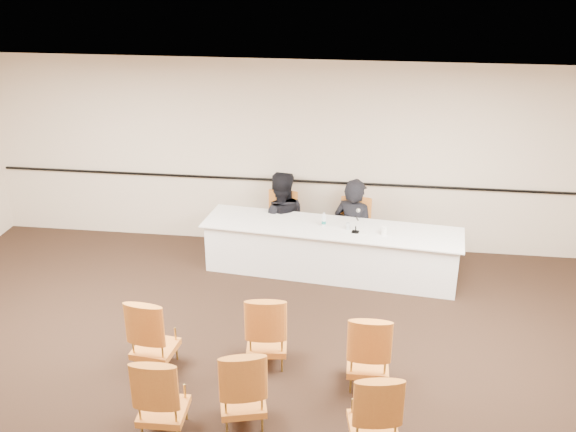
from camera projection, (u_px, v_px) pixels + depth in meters
The scene contains 20 objects.
floor at pixel (252, 400), 7.01m from camera, with size 10.00×10.00×0.00m, color black.
ceiling at pixel (244, 135), 5.81m from camera, with size 10.00×10.00×0.00m, color white.
wall_back at pixel (296, 156), 10.05m from camera, with size 10.00×0.04×3.00m, color beige.
wall_rail at pixel (296, 181), 10.17m from camera, with size 9.80×0.04×0.03m, color black.
panel_table at pixel (330, 250), 9.52m from camera, with size 3.79×0.87×0.76m, color white, non-canonical shape.
panelist_main at pixel (353, 236), 9.96m from camera, with size 0.69×0.45×1.88m, color black.
panelist_main_chair at pixel (353, 231), 9.93m from camera, with size 0.50×0.50×0.95m, color #C55823, non-canonical shape.
panelist_second at pixel (280, 225), 10.19m from camera, with size 0.87×0.68×1.79m, color black.
panelist_second_chair at pixel (280, 223), 10.18m from camera, with size 0.50×0.50×0.95m, color #C55823, non-canonical shape.
papers at pixel (359, 231), 9.24m from camera, with size 0.30×0.22×0.00m, color white.
microphone at pixel (356, 223), 9.13m from camera, with size 0.11×0.22×0.31m, color black, non-canonical shape.
water_bottle at pixel (324, 219), 9.36m from camera, with size 0.06×0.06×0.21m, color #188780, non-canonical shape.
drinking_glass at pixel (348, 226), 9.27m from camera, with size 0.06×0.06×0.10m, color silver.
coffee_cup at pixel (384, 231), 9.09m from camera, with size 0.09×0.09×0.14m, color white.
aud_chair_front_left at pixel (154, 332), 7.37m from camera, with size 0.50×0.50×0.95m, color #C55823, non-canonical shape.
aud_chair_front_mid at pixel (267, 328), 7.45m from camera, with size 0.50×0.50×0.95m, color #C55823, non-canonical shape.
aud_chair_front_right at pixel (369, 348), 7.08m from camera, with size 0.50×0.50×0.95m, color #C55823, non-canonical shape.
aud_chair_back_left at pixel (162, 393), 6.39m from camera, with size 0.50×0.50×0.95m, color #C55823, non-canonical shape.
aud_chair_back_mid at pixel (242, 385), 6.51m from camera, with size 0.50×0.50×0.95m, color #C55823, non-canonical shape.
aud_chair_back_right at pixel (374, 409), 6.18m from camera, with size 0.50×0.50×0.95m, color #C55823, non-canonical shape.
Camera 1 is at (1.13, -5.53, 4.64)m, focal length 40.00 mm.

